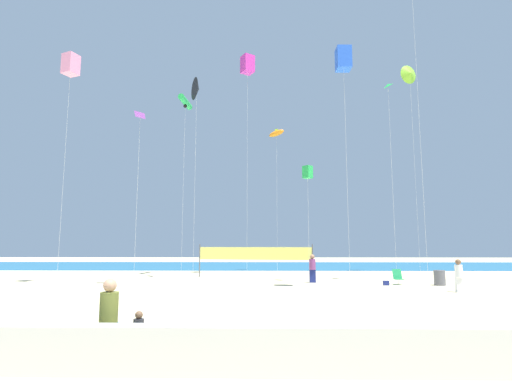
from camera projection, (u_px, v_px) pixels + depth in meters
ground_plane at (280, 295)px, 18.68m from camera, size 120.00×120.00×0.00m
ocean_band at (271, 266)px, 46.47m from camera, size 120.00×20.00×0.01m
boardwalk_ledge at (303, 351)px, 7.13m from camera, size 28.00×0.44×0.85m
mother_figure at (109, 316)px, 8.14m from camera, size 0.37×0.37×1.61m
toddler_figure at (138, 333)px, 8.18m from camera, size 0.22×0.22×0.95m
beachgoer_white_shirt at (459, 275)px, 19.84m from camera, size 0.37×0.37×1.62m
beachgoer_plum_shirt at (312, 267)px, 25.11m from camera, size 0.40×0.40×1.74m
folding_beach_chair at (398, 276)px, 23.83m from camera, size 0.52×0.65×0.89m
trash_barrel at (440, 278)px, 23.23m from camera, size 0.63×0.63×0.87m
volleyball_net at (254, 255)px, 28.92m from camera, size 8.26×1.75×2.40m
beach_handbag at (386, 283)px, 23.22m from camera, size 0.34×0.17×0.27m
kite_blue_box at (343, 59)px, 22.32m from camera, size 0.82×0.82×13.24m
kite_lime_delta at (410, 74)px, 36.21m from camera, size 1.74×1.03×18.54m
kite_magenta_box at (248, 65)px, 33.65m from camera, size 1.27×1.27×18.11m
kite_orange_inflatable at (276, 134)px, 37.58m from camera, size 1.66×0.95×13.19m
kite_black_delta at (197, 89)px, 29.36m from camera, size 1.05×1.65×14.51m
kite_pink_box at (71, 65)px, 25.18m from camera, size 1.05×1.05×14.21m
kite_green_box at (308, 172)px, 26.32m from camera, size 0.72×0.72×7.48m
kite_green_tube at (185, 102)px, 32.54m from camera, size 0.70×2.49×14.10m
kite_green_diamond at (388, 88)px, 26.89m from camera, size 0.84×0.84×13.20m
kite_violet_diamond at (141, 116)px, 24.06m from camera, size 0.90×0.90×10.31m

